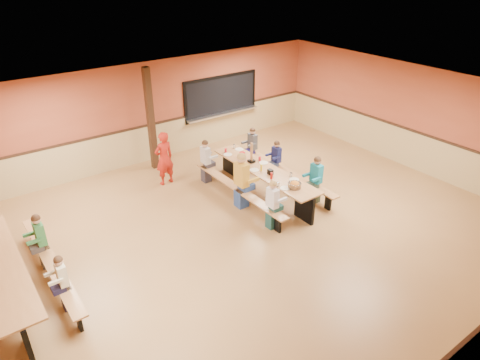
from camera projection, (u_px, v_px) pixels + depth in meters
ground at (249, 232)px, 9.85m from camera, size 12.00×12.00×0.00m
room_envelope at (250, 207)px, 9.52m from camera, size 12.04×10.04×3.02m
kitchen_pass_through at (221, 98)px, 14.05m from camera, size 2.78×0.28×1.38m
structural_post at (151, 120)px, 12.18m from camera, size 0.18×0.18×3.00m
cafeteria_table_main at (264, 177)px, 11.18m from camera, size 1.91×3.70×0.74m
cafeteria_table_second at (3, 275)px, 7.74m from camera, size 1.91×3.70×0.74m
seated_child_white_left at (272, 205)px, 9.76m from camera, size 0.37×0.30×1.21m
seated_adult_yellow at (242, 181)px, 10.55m from camera, size 0.48×0.39×1.44m
seated_child_grey_left at (206, 162)px, 11.79m from camera, size 0.38×0.31×1.22m
seated_child_teal_right at (316, 180)px, 10.80m from camera, size 0.39×0.32×1.25m
seated_child_navy_right at (276, 161)px, 11.92m from camera, size 0.34×0.28×1.16m
seated_child_char_right at (252, 147)px, 12.68m from camera, size 0.37×0.30×1.20m
seated_child_green_sec at (42, 241)px, 8.52m from camera, size 0.37×0.30×1.21m
seated_child_tan_sec at (64, 283)px, 7.50m from camera, size 0.33×0.27×1.13m
standing_woman at (164, 158)px, 11.62m from camera, size 0.59×0.43×1.52m
punch_pitcher at (242, 156)px, 11.54m from camera, size 0.16×0.16×0.22m
chip_bowl at (295, 185)px, 10.18m from camera, size 0.32×0.32×0.15m
napkin_dispenser at (270, 172)px, 10.80m from camera, size 0.10×0.14×0.13m
condiment_mustard at (261, 168)px, 10.98m from camera, size 0.06×0.06×0.17m
condiment_ketchup at (271, 176)px, 10.57m from camera, size 0.06×0.06×0.17m
table_paddle at (252, 157)px, 11.40m from camera, size 0.16×0.16×0.56m
place_settings at (264, 167)px, 11.05m from camera, size 0.65×3.30×0.11m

